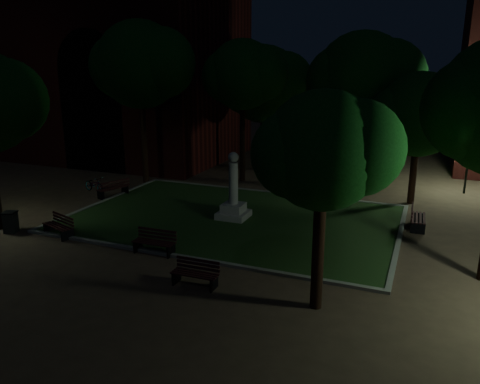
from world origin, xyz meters
The scene contains 21 objects.
ground centered at (0.00, 0.00, 0.00)m, with size 80.00×80.00×0.00m, color #503A2B.
lawn centered at (0.00, 2.00, 0.04)m, with size 15.00×10.00×0.08m, color #223F18.
lawn_kerb centered at (0.00, 2.00, 0.06)m, with size 15.40×10.40×0.12m.
monument centered at (0.00, 2.00, 0.96)m, with size 1.40×1.40×3.20m.
building_main centered at (-15.86, 13.79, 7.38)m, with size 20.00×12.00×15.00m.
tree_north_wl centered at (-2.41, 9.37, 6.59)m, with size 5.23×4.27×8.74m.
tree_north_er centered at (4.59, 10.20, 6.36)m, with size 6.67×5.45×9.08m.
tree_ne centered at (7.85, 8.08, 4.73)m, with size 5.32×4.35×6.91m.
tree_se centered at (5.71, -4.84, 4.85)m, with size 4.22×3.44×6.59m.
tree_nw centered at (-7.89, 6.69, 7.18)m, with size 6.40×5.22×9.80m.
tree_far_north centered at (-2.22, 12.74, 5.91)m, with size 6.35×5.19×8.51m.
lamppost_nw centered at (-12.96, 9.36, 3.07)m, with size 1.18×0.28×4.38m.
lamppost_ne centered at (10.52, 11.33, 2.89)m, with size 1.18×0.28×4.07m.
bench_near_left centered at (-1.23, -3.02, 0.44)m, with size 1.72×0.66×0.93m.
bench_near_right centered at (1.55, -4.91, 0.41)m, with size 1.61×0.59×0.88m.
bench_west_near centered at (-6.10, -2.93, 0.43)m, with size 1.76×1.06×0.91m.
bench_left_side centered at (-7.75, 3.06, 0.47)m, with size 1.20×1.91×0.99m.
bench_right_side centered at (8.19, 3.99, 0.46)m, with size 0.68×1.81×0.98m.
bench_far_side centered at (1.53, 9.26, 0.38)m, with size 1.52×0.65×0.81m.
trash_bin centered at (-8.42, -3.40, 0.48)m, with size 0.71×0.71×0.95m.
bicycle centered at (-9.44, 3.52, 0.45)m, with size 0.60×1.73×0.91m, color black.
Camera 1 is at (8.36, -17.67, 7.20)m, focal length 35.00 mm.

